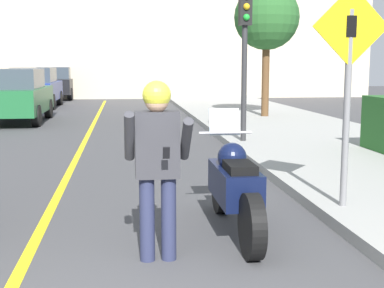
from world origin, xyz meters
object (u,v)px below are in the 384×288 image
(motorcycle, at_px, (234,187))
(crossing_sign, at_px, (348,76))
(person_biker, at_px, (157,153))
(street_tree, at_px, (267,18))
(traffic_light, at_px, (245,36))
(parked_car_green, at_px, (15,95))
(parked_car_blue, at_px, (35,87))
(parked_car_black, at_px, (56,83))

(motorcycle, distance_m, crossing_sign, 1.87)
(person_biker, height_order, street_tree, street_tree)
(traffic_light, relative_size, parked_car_green, 0.78)
(traffic_light, distance_m, parked_car_green, 8.52)
(street_tree, bearing_deg, parked_car_blue, 142.96)
(motorcycle, bearing_deg, parked_car_black, 101.32)
(traffic_light, distance_m, street_tree, 5.96)
(traffic_light, bearing_deg, parked_car_blue, 118.12)
(person_biker, xyz_separation_m, parked_car_black, (-3.82, 24.18, -0.16))
(street_tree, xyz_separation_m, parked_car_blue, (-8.28, 6.25, -2.42))
(traffic_light, relative_size, parked_car_blue, 0.78)
(motorcycle, distance_m, parked_car_green, 12.64)
(person_biker, distance_m, parked_car_blue, 18.90)
(parked_car_green, height_order, parked_car_black, same)
(parked_car_green, bearing_deg, traffic_light, -44.37)
(street_tree, height_order, parked_car_green, street_tree)
(crossing_sign, bearing_deg, parked_car_green, 117.59)
(traffic_light, height_order, parked_car_black, traffic_light)
(motorcycle, distance_m, parked_car_blue, 18.40)
(parked_car_black, bearing_deg, street_tree, -55.86)
(crossing_sign, relative_size, parked_car_blue, 0.61)
(motorcycle, height_order, traffic_light, traffic_light)
(parked_car_green, bearing_deg, person_biker, -73.65)
(person_biker, relative_size, street_tree, 0.40)
(parked_car_black, bearing_deg, person_biker, -81.02)
(motorcycle, xyz_separation_m, parked_car_black, (-4.69, 23.44, 0.35))
(crossing_sign, height_order, traffic_light, traffic_light)
(motorcycle, relative_size, parked_car_blue, 0.53)
(person_biker, xyz_separation_m, parked_car_green, (-3.68, 12.53, -0.16))
(person_biker, xyz_separation_m, street_tree, (4.28, 12.23, 2.27))
(traffic_light, distance_m, parked_car_black, 18.62)
(street_tree, relative_size, parked_car_black, 1.00)
(motorcycle, xyz_separation_m, traffic_light, (1.44, 5.93, 1.92))
(parked_car_blue, bearing_deg, traffic_light, -61.88)
(parked_car_blue, bearing_deg, parked_car_black, 88.27)
(motorcycle, height_order, parked_car_blue, parked_car_blue)
(crossing_sign, relative_size, street_tree, 0.61)
(motorcycle, xyz_separation_m, parked_car_blue, (-4.86, 17.74, 0.35))
(traffic_light, bearing_deg, person_biker, -109.13)
(person_biker, height_order, parked_car_green, parked_car_green)
(person_biker, distance_m, crossing_sign, 2.63)
(person_biker, relative_size, crossing_sign, 0.65)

